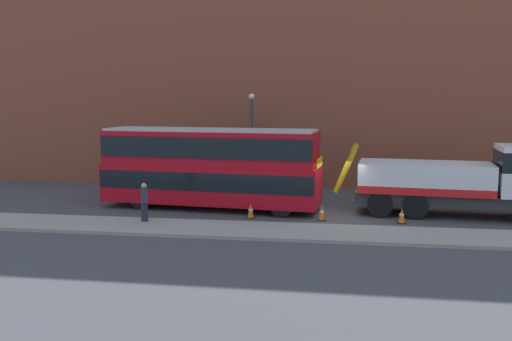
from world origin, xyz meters
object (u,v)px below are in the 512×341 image
at_px(traffic_cone_near_bus, 251,211).
at_px(traffic_cone_midway, 322,213).
at_px(pedestrian_onlooker, 144,203).
at_px(recovery_tow_truck, 464,180).
at_px(double_decker_bus, 210,165).
at_px(street_lamp, 252,133).
at_px(traffic_cone_near_truck, 402,216).

bearing_deg(traffic_cone_near_bus, traffic_cone_midway, 0.71).
xyz_separation_m(pedestrian_onlooker, traffic_cone_midway, (7.73, 2.03, -0.64)).
bearing_deg(traffic_cone_midway, traffic_cone_near_bus, -179.29).
bearing_deg(traffic_cone_near_bus, pedestrian_onlooker, -155.87).
relative_size(recovery_tow_truck, traffic_cone_midway, 14.21).
xyz_separation_m(recovery_tow_truck, traffic_cone_near_bus, (-9.84, -1.83, -1.42)).
bearing_deg(double_decker_bus, street_lamp, 83.69).
bearing_deg(double_decker_bus, pedestrian_onlooker, -112.32).
height_order(pedestrian_onlooker, street_lamp, street_lamp).
height_order(recovery_tow_truck, pedestrian_onlooker, recovery_tow_truck).
relative_size(traffic_cone_near_bus, traffic_cone_near_truck, 1.00).
bearing_deg(recovery_tow_truck, street_lamp, 158.30).
relative_size(recovery_tow_truck, double_decker_bus, 0.91).
relative_size(pedestrian_onlooker, traffic_cone_midway, 2.38).
height_order(double_decker_bus, traffic_cone_midway, double_decker_bus).
xyz_separation_m(recovery_tow_truck, traffic_cone_midway, (-6.54, -1.79, -1.42)).
relative_size(traffic_cone_near_bus, street_lamp, 0.12).
distance_m(recovery_tow_truck, traffic_cone_near_bus, 10.11).
height_order(traffic_cone_midway, traffic_cone_near_truck, same).
bearing_deg(traffic_cone_midway, traffic_cone_near_truck, -1.43).
bearing_deg(traffic_cone_near_truck, traffic_cone_midway, 178.57).
bearing_deg(recovery_tow_truck, traffic_cone_near_bus, -163.72).
height_order(double_decker_bus, traffic_cone_near_truck, double_decker_bus).
bearing_deg(pedestrian_onlooker, traffic_cone_near_truck, -14.87).
height_order(pedestrian_onlooker, traffic_cone_near_bus, pedestrian_onlooker).
relative_size(recovery_tow_truck, traffic_cone_near_truck, 14.21).
bearing_deg(street_lamp, recovery_tow_truck, -27.46).
distance_m(traffic_cone_midway, street_lamp, 9.27).
distance_m(traffic_cone_near_bus, traffic_cone_midway, 3.30).
bearing_deg(recovery_tow_truck, traffic_cone_midway, -158.97).
relative_size(traffic_cone_midway, traffic_cone_near_truck, 1.00).
bearing_deg(traffic_cone_near_bus, recovery_tow_truck, 10.52).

